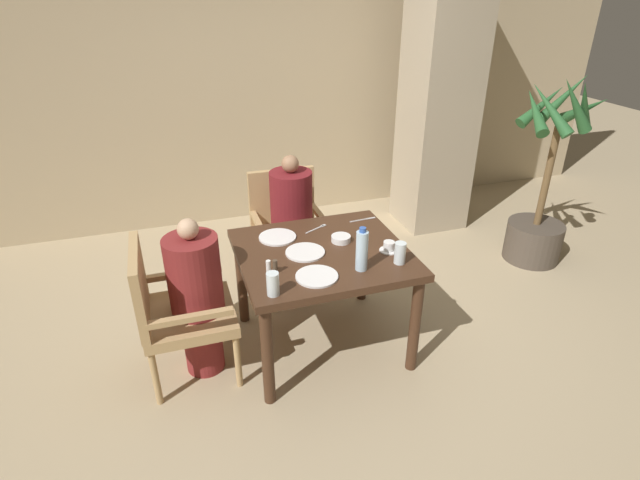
# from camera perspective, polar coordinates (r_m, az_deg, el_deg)

# --- Properties ---
(ground_plane) EXTENTS (16.00, 16.00, 0.00)m
(ground_plane) POSITION_cam_1_polar(r_m,az_deg,el_deg) (3.54, 0.25, -11.53)
(ground_plane) COLOR tan
(wall_back) EXTENTS (8.00, 0.06, 2.80)m
(wall_back) POSITION_cam_1_polar(r_m,az_deg,el_deg) (5.03, -8.23, 17.74)
(wall_back) COLOR tan
(wall_back) RESTS_ON ground_plane
(pillar_stone) EXTENTS (0.59, 0.59, 2.70)m
(pillar_stone) POSITION_cam_1_polar(r_m,az_deg,el_deg) (4.95, 13.61, 16.53)
(pillar_stone) COLOR tan
(pillar_stone) RESTS_ON ground_plane
(dining_table) EXTENTS (1.05, 0.96, 0.73)m
(dining_table) POSITION_cam_1_polar(r_m,az_deg,el_deg) (3.19, 0.27, -2.77)
(dining_table) COLOR #422819
(dining_table) RESTS_ON ground_plane
(chair_left_side) EXTENTS (0.54, 0.54, 0.90)m
(chair_left_side) POSITION_cam_1_polar(r_m,az_deg,el_deg) (3.14, -16.38, -7.38)
(chair_left_side) COLOR tan
(chair_left_side) RESTS_ON ground_plane
(diner_in_left_chair) EXTENTS (0.32, 0.32, 1.06)m
(diner_in_left_chair) POSITION_cam_1_polar(r_m,az_deg,el_deg) (3.11, -13.87, -6.28)
(diner_in_left_chair) COLOR maroon
(diner_in_left_chair) RESTS_ON ground_plane
(chair_far_side) EXTENTS (0.54, 0.54, 0.90)m
(chair_far_side) POSITION_cam_1_polar(r_m,az_deg,el_deg) (4.01, -3.73, 1.78)
(chair_far_side) COLOR tan
(chair_far_side) RESTS_ON ground_plane
(diner_in_far_chair) EXTENTS (0.32, 0.32, 1.12)m
(diner_in_far_chair) POSITION_cam_1_polar(r_m,az_deg,el_deg) (3.85, -3.23, 1.93)
(diner_in_far_chair) COLOR maroon
(diner_in_far_chair) RESTS_ON ground_plane
(potted_palm) EXTENTS (0.58, 0.58, 1.63)m
(potted_palm) POSITION_cam_1_polar(r_m,az_deg,el_deg) (4.69, 23.94, 3.83)
(potted_palm) COLOR #4C4238
(potted_palm) RESTS_ON ground_plane
(plate_main_left) EXTENTS (0.25, 0.25, 0.01)m
(plate_main_left) POSITION_cam_1_polar(r_m,az_deg,el_deg) (3.30, -4.88, 0.33)
(plate_main_left) COLOR white
(plate_main_left) RESTS_ON dining_table
(plate_main_right) EXTENTS (0.25, 0.25, 0.01)m
(plate_main_right) POSITION_cam_1_polar(r_m,az_deg,el_deg) (2.86, -0.37, -4.17)
(plate_main_right) COLOR white
(plate_main_right) RESTS_ON dining_table
(plate_dessert_center) EXTENTS (0.25, 0.25, 0.01)m
(plate_dessert_center) POSITION_cam_1_polar(r_m,az_deg,el_deg) (3.11, -1.72, -1.40)
(plate_dessert_center) COLOR white
(plate_dessert_center) RESTS_ON dining_table
(teacup_with_saucer) EXTENTS (0.12, 0.12, 0.06)m
(teacup_with_saucer) POSITION_cam_1_polar(r_m,az_deg,el_deg) (3.15, 7.88, -0.81)
(teacup_with_saucer) COLOR white
(teacup_with_saucer) RESTS_ON dining_table
(bowl_small) EXTENTS (0.13, 0.13, 0.04)m
(bowl_small) POSITION_cam_1_polar(r_m,az_deg,el_deg) (3.24, 2.41, 0.16)
(bowl_small) COLOR white
(bowl_small) RESTS_ON dining_table
(water_bottle) EXTENTS (0.07, 0.07, 0.27)m
(water_bottle) POSITION_cam_1_polar(r_m,az_deg,el_deg) (2.89, 4.80, -1.17)
(water_bottle) COLOR silver
(water_bottle) RESTS_ON dining_table
(glass_tall_near) EXTENTS (0.07, 0.07, 0.13)m
(glass_tall_near) POSITION_cam_1_polar(r_m,az_deg,el_deg) (2.69, -5.41, -5.03)
(glass_tall_near) COLOR silver
(glass_tall_near) RESTS_ON dining_table
(glass_tall_mid) EXTENTS (0.07, 0.07, 0.13)m
(glass_tall_mid) POSITION_cam_1_polar(r_m,az_deg,el_deg) (3.01, 9.13, -1.47)
(glass_tall_mid) COLOR silver
(glass_tall_mid) RESTS_ON dining_table
(salt_shaker) EXTENTS (0.03, 0.03, 0.09)m
(salt_shaker) POSITION_cam_1_polar(r_m,az_deg,el_deg) (2.88, -5.91, -3.13)
(salt_shaker) COLOR white
(salt_shaker) RESTS_ON dining_table
(pepper_shaker) EXTENTS (0.03, 0.03, 0.08)m
(pepper_shaker) POSITION_cam_1_polar(r_m,az_deg,el_deg) (2.89, -5.15, -3.05)
(pepper_shaker) COLOR #4C3D2D
(pepper_shaker) RESTS_ON dining_table
(fork_beside_plate) EXTENTS (0.17, 0.10, 0.00)m
(fork_beside_plate) POSITION_cam_1_polar(r_m,az_deg,el_deg) (3.42, -0.24, 1.39)
(fork_beside_plate) COLOR silver
(fork_beside_plate) RESTS_ON dining_table
(knife_beside_plate) EXTENTS (0.20, 0.03, 0.00)m
(knife_beside_plate) POSITION_cam_1_polar(r_m,az_deg,el_deg) (3.55, 5.05, 2.37)
(knife_beside_plate) COLOR silver
(knife_beside_plate) RESTS_ON dining_table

